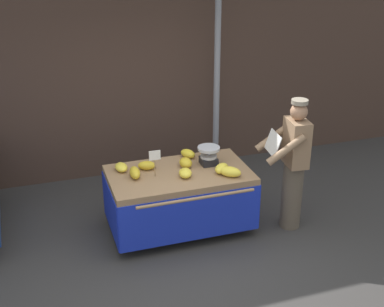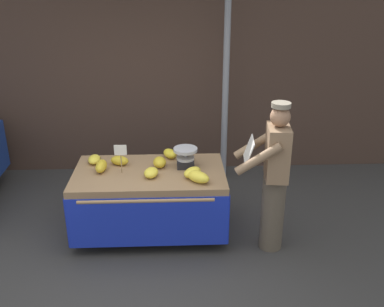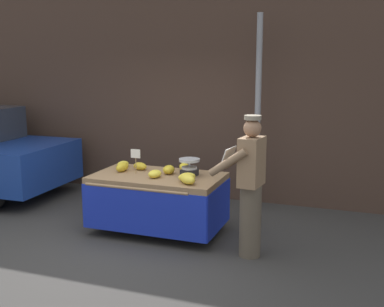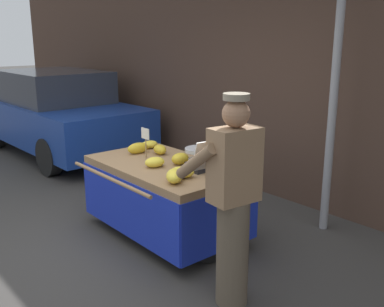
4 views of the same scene
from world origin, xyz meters
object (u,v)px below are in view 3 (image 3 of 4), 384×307
street_pole (258,115)px  weighing_scale (189,167)px  price_sign (136,156)px  banana_bunch_2 (169,170)px  vendor_person (250,186)px  banana_bunch_0 (184,167)px  banana_bunch_5 (123,164)px  banana_bunch_6 (188,179)px  banana_cart (158,191)px  banana_bunch_7 (140,166)px  banana_bunch_4 (122,167)px  banana_bunch_3 (155,174)px  banana_bunch_1 (187,177)px

street_pole → weighing_scale: street_pole is taller
price_sign → street_pole: bearing=48.0°
banana_bunch_2 → vendor_person: size_ratio=0.12×
street_pole → banana_bunch_0: 1.49m
banana_bunch_5 → banana_bunch_6: 1.34m
price_sign → banana_bunch_6: price_sign is taller
vendor_person → banana_cart: bearing=164.8°
street_pole → banana_bunch_2: bearing=-124.1°
vendor_person → banana_bunch_7: bearing=161.7°
banana_bunch_6 → price_sign: bearing=162.3°
banana_bunch_0 → banana_bunch_7: (-0.60, -0.19, 0.00)m
weighing_scale → banana_bunch_4: bearing=-175.2°
banana_bunch_4 → weighing_scale: bearing=4.8°
banana_cart → banana_bunch_2: (0.12, 0.11, 0.28)m
banana_bunch_3 → banana_bunch_4: (-0.58, 0.18, 0.01)m
weighing_scale → banana_bunch_6: size_ratio=1.02×
street_pole → vendor_person: (0.33, -1.84, -0.64)m
price_sign → banana_bunch_3: size_ratio=1.62×
banana_bunch_1 → banana_bunch_7: size_ratio=1.08×
banana_bunch_6 → banana_bunch_7: banana_bunch_6 is taller
price_sign → banana_bunch_0: price_sign is taller
banana_bunch_1 → banana_bunch_5: banana_bunch_1 is taller
weighing_scale → banana_bunch_0: (-0.18, 0.28, -0.07)m
banana_cart → banana_bunch_0: bearing=58.7°
banana_bunch_7 → banana_bunch_0: bearing=17.9°
banana_cart → price_sign: bearing=-174.6°
price_sign → banana_bunch_5: bearing=140.4°
banana_cart → banana_bunch_6: bearing=-28.9°
street_pole → banana_bunch_5: bearing=-144.8°
weighing_scale → banana_bunch_3: size_ratio=1.33×
banana_bunch_5 → vendor_person: vendor_person is taller
banana_bunch_1 → vendor_person: size_ratio=0.14×
banana_bunch_2 → banana_bunch_3: size_ratio=0.97×
banana_bunch_0 → banana_bunch_5: size_ratio=0.97×
banana_bunch_3 → banana_bunch_5: bearing=149.0°
banana_bunch_0 → banana_bunch_4: 0.87m
price_sign → banana_bunch_7: size_ratio=1.54×
banana_bunch_5 → banana_bunch_7: bearing=-12.2°
banana_bunch_6 → banana_bunch_4: bearing=163.3°
vendor_person → banana_bunch_1: bearing=167.1°
banana_cart → banana_bunch_0: banana_bunch_0 is taller
weighing_scale → banana_bunch_5: size_ratio=1.21×
banana_bunch_1 → banana_bunch_4: (-1.04, 0.20, 0.01)m
banana_bunch_2 → banana_bunch_4: 0.67m
banana_bunch_5 → price_sign: bearing=-39.6°
banana_bunch_0 → banana_bunch_1: 0.62m
weighing_scale → banana_bunch_7: (-0.78, 0.09, -0.06)m
banana_bunch_5 → banana_bunch_7: size_ratio=1.05×
banana_bunch_1 → banana_bunch_3: banana_bunch_1 is taller
weighing_scale → banana_bunch_2: size_ratio=1.38×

